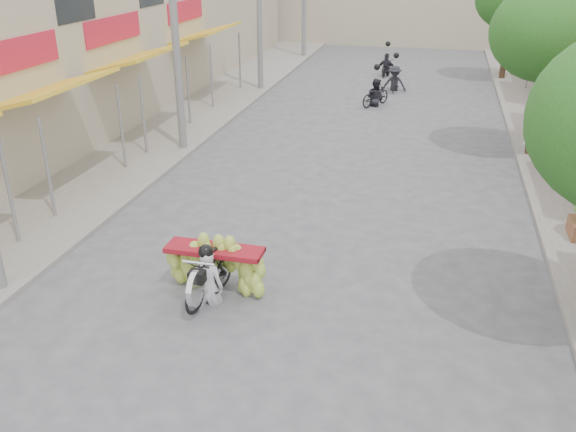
# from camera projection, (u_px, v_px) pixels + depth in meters

# --- Properties ---
(sidewalk_left) EXTENTS (4.00, 60.00, 0.12)m
(sidewalk_left) POSITION_uv_depth(u_px,v_px,m) (175.00, 121.00, 22.73)
(sidewalk_left) COLOR gray
(sidewalk_left) RESTS_ON ground
(shophouse_row_left) EXTENTS (9.77, 40.00, 6.00)m
(shophouse_row_left) POSITION_uv_depth(u_px,v_px,m) (27.00, 40.00, 21.70)
(shophouse_row_left) COLOR #B2A68C
(shophouse_row_left) RESTS_ON ground
(utility_pole_mid) EXTENTS (0.60, 0.24, 8.00)m
(utility_pole_mid) POSITION_uv_depth(u_px,v_px,m) (174.00, 21.00, 18.10)
(utility_pole_mid) COLOR slate
(utility_pole_mid) RESTS_ON ground
(street_tree_mid) EXTENTS (3.40, 3.40, 5.25)m
(street_tree_mid) POSITION_uv_depth(u_px,v_px,m) (549.00, 33.00, 17.62)
(street_tree_mid) COLOR #3A2719
(street_tree_mid) RESTS_ON ground
(produce_crate_far) EXTENTS (1.20, 0.88, 1.16)m
(produce_crate_far) POSITION_uv_depth(u_px,v_px,m) (550.00, 120.00, 20.48)
(produce_crate_far) COLOR brown
(produce_crate_far) RESTS_ON ground
(banana_motorbike) EXTENTS (2.20, 1.85, 1.98)m
(banana_motorbike) POSITION_uv_depth(u_px,v_px,m) (211.00, 265.00, 11.38)
(banana_motorbike) COLOR black
(banana_motorbike) RESTS_ON ground
(pedestrian) EXTENTS (0.97, 0.59, 1.94)m
(pedestrian) POSITION_uv_depth(u_px,v_px,m) (542.00, 117.00, 19.43)
(pedestrian) COLOR white
(pedestrian) RESTS_ON ground
(bg_motorbike_a) EXTENTS (1.30, 1.67, 1.95)m
(bg_motorbike_a) POSITION_uv_depth(u_px,v_px,m) (376.00, 88.00, 24.86)
(bg_motorbike_a) COLOR black
(bg_motorbike_a) RESTS_ON ground
(bg_motorbike_b) EXTENTS (1.07, 1.73, 1.95)m
(bg_motorbike_b) POSITION_uv_depth(u_px,v_px,m) (395.00, 72.00, 27.32)
(bg_motorbike_b) COLOR black
(bg_motorbike_b) RESTS_ON ground
(bg_motorbike_c) EXTENTS (1.04, 1.46, 1.95)m
(bg_motorbike_c) POSITION_uv_depth(u_px,v_px,m) (387.00, 59.00, 30.39)
(bg_motorbike_c) COLOR black
(bg_motorbike_c) RESTS_ON ground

